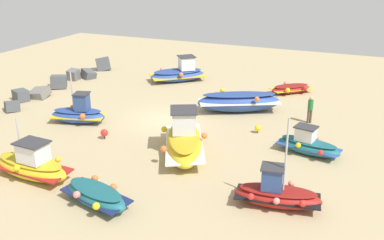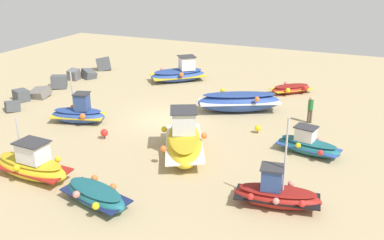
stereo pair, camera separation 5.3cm
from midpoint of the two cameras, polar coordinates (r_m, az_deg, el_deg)
The scene contains 14 objects.
ground_plane at distance 27.66m, azimuth -3.59°, elevation 0.08°, with size 48.60×48.60×0.00m, color tan.
fishing_boat_0 at distance 28.96m, azimuth 6.14°, elevation 2.41°, with size 4.18×5.68×1.39m.
fishing_boat_1 at distance 21.68m, azimuth -19.95°, elevation -5.46°, with size 1.89×4.15×2.92m.
fishing_boat_2 at distance 22.67m, azimuth -0.99°, elevation -2.60°, with size 5.50×3.93×2.37m.
fishing_boat_3 at distance 35.88m, azimuth -1.63°, elevation 6.02°, with size 4.29×4.57×2.06m.
fishing_boat_4 at distance 18.60m, azimuth 10.91°, elevation -9.35°, with size 1.97×3.72×3.89m.
fishing_boat_5 at distance 27.75m, azimuth -14.35°, elevation 0.82°, with size 2.07×3.56×3.23m.
fishing_boat_6 at distance 33.62m, azimuth 12.72°, elevation 3.96°, with size 3.03×3.14×0.69m.
fishing_boat_7 at distance 18.84m, azimuth -12.26°, elevation -9.45°, with size 2.12×3.55×0.87m.
fishing_boat_8 at distance 23.56m, azimuth 14.78°, elevation -3.10°, with size 1.95×3.49×1.47m.
person_walking at distance 27.67m, azimuth 15.07°, elevation 1.51°, with size 0.32×0.32×1.68m.
breakwater_rocks at distance 33.57m, azimuth -19.58°, elevation 3.41°, with size 19.44×2.53×1.40m.
mooring_buoy_0 at distance 25.70m, azimuth 8.54°, elevation -1.06°, with size 0.37×0.37×0.49m.
mooring_buoy_1 at distance 25.08m, azimuth -11.19°, elevation -1.63°, with size 0.42×0.42×0.58m.
Camera 2 is at (-23.02, -11.84, 9.75)m, focal length 41.37 mm.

